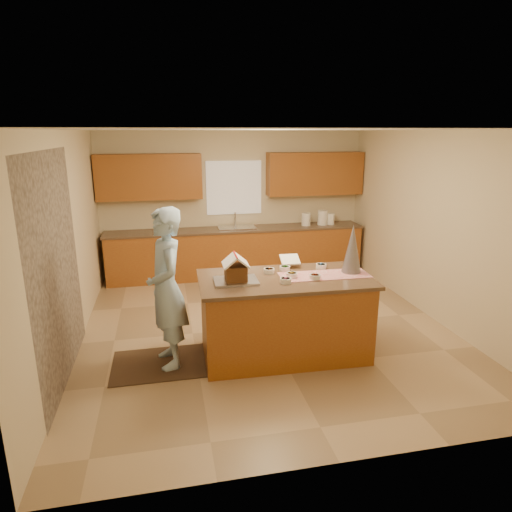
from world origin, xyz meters
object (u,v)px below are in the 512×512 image
gingerbread_house (236,270)px  island_base (284,318)px  tinsel_tree (352,249)px  boy (167,289)px

gingerbread_house → island_base: bearing=3.6°
island_base → gingerbread_house: gingerbread_house is taller
tinsel_tree → gingerbread_house: size_ratio=1.91×
island_base → gingerbread_house: 0.90m
gingerbread_house → tinsel_tree: bearing=2.7°
boy → gingerbread_house: boy is taller
island_base → gingerbread_house: (-0.60, -0.04, 0.66)m
island_base → boy: 1.47m
island_base → tinsel_tree: tinsel_tree is taller
island_base → boy: (-1.39, 0.05, 0.47)m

